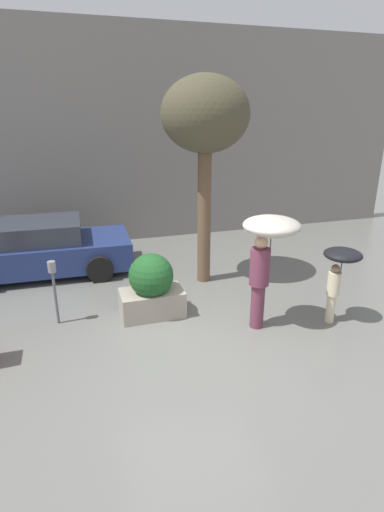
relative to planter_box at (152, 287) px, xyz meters
The scene contains 8 objects.
ground_plane 1.57m from the planter_box, 75.02° to the right, with size 40.00×40.00×0.00m, color slate.
building_facade 5.65m from the planter_box, 85.79° to the left, with size 18.00×0.30×6.00m.
planter_box is the anchor object (origin of this frame).
person_adult 2.32m from the planter_box, 29.44° to the right, with size 0.98×0.98×2.06m.
person_child 3.45m from the planter_box, 21.54° to the right, with size 0.67×0.67×1.43m.
parked_car_near 3.56m from the planter_box, 125.08° to the left, with size 4.15×2.15×1.30m.
street_tree 3.57m from the planter_box, 41.60° to the left, with size 1.82×1.82×4.43m.
parking_meter 1.77m from the planter_box, behind, with size 0.14×0.14×1.22m.
Camera 1 is at (-1.69, -5.38, 3.70)m, focal length 28.00 mm.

